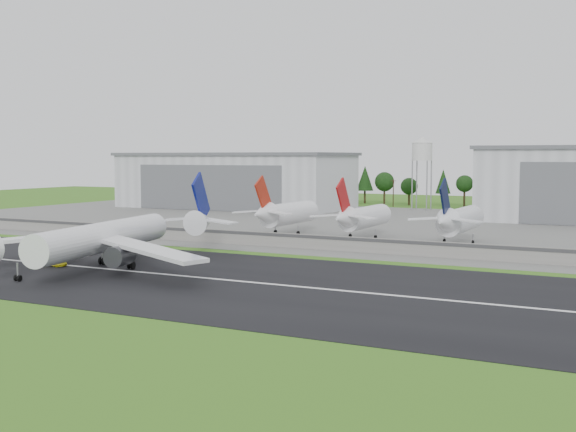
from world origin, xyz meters
The scene contains 14 objects.
ground centered at (0.00, 0.00, 0.00)m, with size 600.00×600.00×0.00m, color #2F6818.
runway centered at (0.00, 10.00, 0.05)m, with size 320.00×60.00×0.10m, color black.
runway_centerline centered at (0.00, 10.00, 0.11)m, with size 220.00×1.00×0.02m, color white.
apron centered at (0.00, 120.00, 0.05)m, with size 320.00×150.00×0.10m, color slate.
blast_fence centered at (0.00, 54.99, 1.81)m, with size 240.00×0.61×3.50m.
hangar_west centered at (-80.00, 164.92, 11.63)m, with size 97.00×44.00×23.20m.
water_tower centered at (-5.00, 185.00, 24.55)m, with size 8.40×8.40×29.40m.
utility_poles centered at (0.00, 200.00, 0.00)m, with size 230.00×3.00×12.00m, color black, non-canonical shape.
treeline centered at (0.00, 215.00, 0.00)m, with size 320.00×16.00×22.00m, color black, non-canonical shape.
main_airliner centered at (-14.95, 9.57, 4.89)m, with size 56.09×58.92×18.17m.
ground_vehicle centered at (-25.55, 8.15, 0.80)m, with size 2.33×5.05×1.40m, color yellow.
parked_jet_red_a centered at (-10.48, 76.58, 6.30)m, with size 7.36×31.29×16.82m.
parked_jet_red_b centered at (11.74, 76.55, 6.11)m, with size 7.36×31.29×16.62m.
parked_jet_navy centered at (36.62, 76.58, 6.32)m, with size 7.36×31.29×16.84m.
Camera 1 is at (79.55, -95.83, 21.64)m, focal length 45.00 mm.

